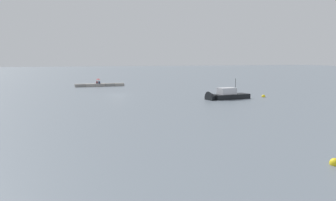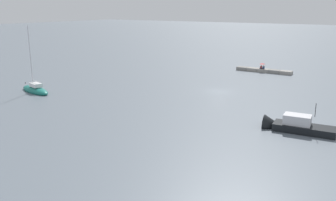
{
  "view_description": "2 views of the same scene",
  "coord_description": "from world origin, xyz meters",
  "px_view_note": "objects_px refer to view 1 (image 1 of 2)",
  "views": [
    {
      "loc": [
        13.77,
        66.56,
        6.84
      ],
      "look_at": [
        -3.3,
        18.71,
        0.88
      ],
      "focal_mm": 38.45,
      "sensor_mm": 36.0,
      "label": 1
    },
    {
      "loc": [
        -25.11,
        53.24,
        13.61
      ],
      "look_at": [
        -0.87,
        16.51,
        2.19
      ],
      "focal_mm": 38.81,
      "sensor_mm": 36.0,
      "label": 2
    }
  ],
  "objects_px": {
    "umbrella_open_red": "(98,79)",
    "motorboat_black_near": "(224,97)",
    "mooring_buoy_near": "(335,163)",
    "mooring_buoy_far": "(263,96)",
    "person_seated_maroon_right": "(97,83)",
    "person_seated_blue_left": "(99,83)"
  },
  "relations": [
    {
      "from": "person_seated_maroon_right",
      "to": "mooring_buoy_far",
      "type": "height_order",
      "value": "person_seated_maroon_right"
    },
    {
      "from": "person_seated_blue_left",
      "to": "mooring_buoy_far",
      "type": "height_order",
      "value": "person_seated_blue_left"
    },
    {
      "from": "umbrella_open_red",
      "to": "mooring_buoy_far",
      "type": "bearing_deg",
      "value": 124.85
    },
    {
      "from": "person_seated_blue_left",
      "to": "mooring_buoy_far",
      "type": "bearing_deg",
      "value": 124.2
    },
    {
      "from": "umbrella_open_red",
      "to": "mooring_buoy_near",
      "type": "bearing_deg",
      "value": 93.5
    },
    {
      "from": "person_seated_maroon_right",
      "to": "mooring_buoy_near",
      "type": "bearing_deg",
      "value": 93.4
    },
    {
      "from": "motorboat_black_near",
      "to": "mooring_buoy_near",
      "type": "distance_m",
      "value": 37.66
    },
    {
      "from": "person_seated_maroon_right",
      "to": "mooring_buoy_far",
      "type": "xyz_separation_m",
      "value": [
        -24.21,
        34.43,
        -0.86
      ]
    },
    {
      "from": "person_seated_blue_left",
      "to": "person_seated_maroon_right",
      "type": "relative_size",
      "value": 1.0
    },
    {
      "from": "umbrella_open_red",
      "to": "mooring_buoy_near",
      "type": "relative_size",
      "value": 1.88
    },
    {
      "from": "person_seated_maroon_right",
      "to": "mooring_buoy_far",
      "type": "bearing_deg",
      "value": 124.79
    },
    {
      "from": "umbrella_open_red",
      "to": "motorboat_black_near",
      "type": "relative_size",
      "value": 0.16
    },
    {
      "from": "motorboat_black_near",
      "to": "mooring_buoy_far",
      "type": "xyz_separation_m",
      "value": [
        -8.17,
        -0.59,
        -0.34
      ]
    },
    {
      "from": "mooring_buoy_near",
      "to": "person_seated_maroon_right",
      "type": "bearing_deg",
      "value": -86.28
    },
    {
      "from": "umbrella_open_red",
      "to": "mooring_buoy_near",
      "type": "distance_m",
      "value": 70.99
    },
    {
      "from": "motorboat_black_near",
      "to": "mooring_buoy_far",
      "type": "bearing_deg",
      "value": -92.04
    },
    {
      "from": "person_seated_maroon_right",
      "to": "umbrella_open_red",
      "type": "relative_size",
      "value": 0.58
    },
    {
      "from": "person_seated_blue_left",
      "to": "mooring_buoy_far",
      "type": "distance_m",
      "value": 41.74
    },
    {
      "from": "person_seated_maroon_right",
      "to": "motorboat_black_near",
      "type": "distance_m",
      "value": 38.52
    },
    {
      "from": "umbrella_open_red",
      "to": "mooring_buoy_far",
      "type": "relative_size",
      "value": 1.89
    },
    {
      "from": "person_seated_blue_left",
      "to": "umbrella_open_red",
      "type": "bearing_deg",
      "value": 1.97
    },
    {
      "from": "mooring_buoy_near",
      "to": "person_seated_blue_left",
      "type": "bearing_deg",
      "value": -86.73
    }
  ]
}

